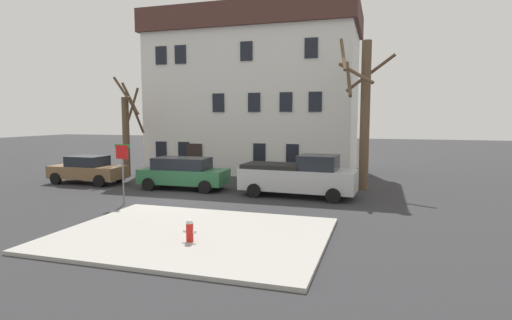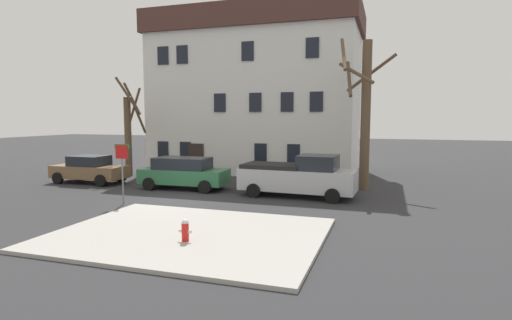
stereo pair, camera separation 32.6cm
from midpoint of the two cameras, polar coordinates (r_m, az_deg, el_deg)
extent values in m
plane|color=#2D2D30|center=(19.67, -10.77, -5.42)|extent=(120.00, 120.00, 0.00)
cube|color=#A8A59E|center=(13.67, -8.62, -10.19)|extent=(8.61, 6.51, 0.12)
cube|color=white|center=(29.77, 0.40, 7.80)|extent=(14.16, 7.02, 9.60)
cube|color=#4C2D28|center=(30.46, 0.41, 18.37)|extent=(14.66, 7.52, 1.58)
cube|color=#2D231E|center=(27.75, -8.04, 0.12)|extent=(1.10, 0.12, 2.10)
cube|color=black|center=(28.90, -12.54, 1.37)|extent=(0.80, 0.08, 1.20)
cube|color=black|center=(28.07, -9.51, 1.29)|extent=(0.80, 0.08, 1.20)
cube|color=black|center=(26.04, 1.00, 1.02)|extent=(0.80, 0.08, 1.20)
cube|color=black|center=(25.50, 5.63, 0.88)|extent=(0.80, 0.08, 1.20)
cube|color=black|center=(26.91, -4.73, 7.98)|extent=(0.80, 0.08, 1.20)
cube|color=black|center=(26.07, 0.26, 8.06)|extent=(0.80, 0.08, 1.20)
cube|color=black|center=(25.51, 4.73, 8.09)|extent=(0.80, 0.08, 1.20)
cube|color=black|center=(25.16, 8.80, 8.07)|extent=(0.80, 0.08, 1.20)
cube|color=black|center=(29.03, -12.55, 14.05)|extent=(0.80, 0.08, 1.20)
cube|color=black|center=(28.34, -9.96, 14.31)|extent=(0.80, 0.08, 1.20)
cube|color=black|center=(26.54, -0.82, 14.97)|extent=(0.80, 0.08, 1.20)
cube|color=black|center=(25.53, 8.25, 15.27)|extent=(0.80, 0.08, 1.20)
cylinder|color=brown|center=(28.12, -17.13, 3.12)|extent=(0.45, 0.45, 5.16)
cylinder|color=brown|center=(27.41, -17.10, 8.53)|extent=(1.26, 1.18, 2.40)
cylinder|color=brown|center=(27.66, -15.82, 6.07)|extent=(0.22, 1.74, 2.39)
cylinder|color=brown|center=(27.69, -16.67, 8.33)|extent=(0.56, 1.17, 1.92)
cylinder|color=brown|center=(28.44, -16.26, 7.37)|extent=(1.30, 0.62, 2.24)
cylinder|color=brown|center=(22.33, 15.47, 5.92)|extent=(0.50, 0.50, 7.82)
cylinder|color=brown|center=(22.44, 12.56, 14.26)|extent=(0.64, 2.50, 2.04)
cylinder|color=brown|center=(21.61, 14.26, 11.70)|extent=(1.88, 1.13, 1.24)
cylinder|color=brown|center=(22.31, 13.31, 11.00)|extent=(0.54, 1.90, 2.02)
cylinder|color=brown|center=(23.73, 16.19, 11.60)|extent=(2.69, 0.53, 2.02)
cube|color=brown|center=(25.88, -21.89, -1.50)|extent=(4.41, 1.83, 0.71)
cube|color=#1E232B|center=(25.80, -21.94, -0.08)|extent=(2.03, 1.60, 0.58)
cylinder|color=black|center=(25.70, -18.00, -2.17)|extent=(0.68, 0.22, 0.68)
cylinder|color=black|center=(24.28, -20.52, -2.72)|extent=(0.68, 0.22, 0.68)
cylinder|color=black|center=(27.57, -23.03, -1.82)|extent=(0.68, 0.22, 0.68)
cylinder|color=black|center=(26.25, -25.63, -2.30)|extent=(0.68, 0.22, 0.68)
cube|color=#2D6B42|center=(22.31, -9.60, -2.22)|extent=(4.76, 1.97, 0.77)
cube|color=#1E232B|center=(22.26, -9.85, -0.44)|extent=(2.96, 1.70, 0.62)
cylinder|color=black|center=(22.56, -4.89, -3.00)|extent=(0.69, 0.24, 0.68)
cylinder|color=black|center=(20.88, -6.72, -3.75)|extent=(0.69, 0.24, 0.68)
cylinder|color=black|center=(23.90, -12.07, -2.61)|extent=(0.69, 0.24, 0.68)
cylinder|color=black|center=(22.32, -14.32, -3.26)|extent=(0.69, 0.24, 0.68)
cube|color=#B7BABF|center=(19.99, 6.26, -2.72)|extent=(5.69, 2.28, 1.04)
cube|color=#1E232B|center=(19.65, 9.12, -0.35)|extent=(1.88, 1.84, 0.70)
cube|color=black|center=(20.26, 2.91, -0.81)|extent=(3.00, 2.06, 0.20)
cylinder|color=black|center=(20.65, 12.07, -3.95)|extent=(0.69, 0.26, 0.68)
cylinder|color=black|center=(18.72, 11.11, -4.95)|extent=(0.69, 0.26, 0.68)
cylinder|color=black|center=(21.56, 2.02, -3.40)|extent=(0.69, 0.26, 0.68)
cylinder|color=black|center=(19.72, 0.13, -4.28)|extent=(0.69, 0.26, 0.68)
cylinder|color=red|center=(12.67, -9.12, -9.93)|extent=(0.22, 0.22, 0.55)
sphere|color=silver|center=(12.59, -9.14, -8.64)|extent=(0.21, 0.21, 0.21)
cylinder|color=silver|center=(12.74, -9.77, -9.73)|extent=(0.10, 0.09, 0.09)
cylinder|color=silver|center=(12.59, -8.47, -9.89)|extent=(0.10, 0.09, 0.09)
cylinder|color=slate|center=(18.90, -17.68, -2.00)|extent=(0.07, 0.07, 2.64)
cube|color=red|center=(18.77, -17.81, 1.08)|extent=(0.60, 0.03, 0.60)
cube|color=#1E8C38|center=(18.78, -17.77, 1.85)|extent=(0.76, 0.02, 0.18)
torus|color=black|center=(25.53, -11.60, -2.02)|extent=(0.68, 0.29, 0.71)
torus|color=black|center=(25.72, -13.88, -2.01)|extent=(0.68, 0.29, 0.71)
cylinder|color=maroon|center=(25.59, -12.76, -1.53)|extent=(0.95, 0.38, 0.19)
cylinder|color=maroon|center=(25.60, -13.21, -1.02)|extent=(0.10, 0.06, 0.45)
camera|label=1|loc=(0.16, -89.56, 0.05)|focal=28.63mm
camera|label=2|loc=(0.16, 90.44, -0.05)|focal=28.63mm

